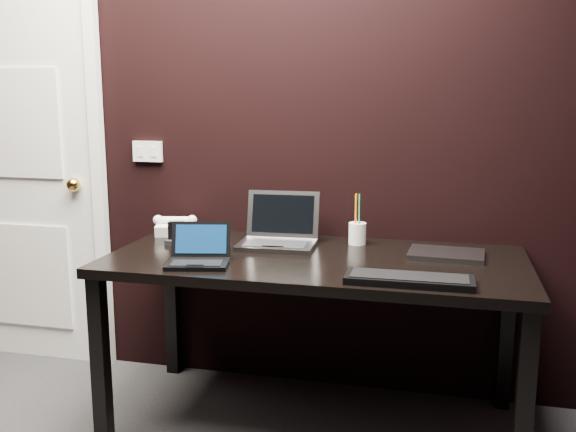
% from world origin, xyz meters
% --- Properties ---
extents(wall_back, '(4.00, 0.00, 4.00)m').
position_xyz_m(wall_back, '(0.00, 1.80, 1.30)').
color(wall_back, black).
rests_on(wall_back, ground).
extents(door, '(0.99, 0.10, 2.14)m').
position_xyz_m(door, '(-1.35, 1.78, 1.04)').
color(door, white).
rests_on(door, ground).
extents(wall_switch, '(0.15, 0.02, 0.10)m').
position_xyz_m(wall_switch, '(-0.62, 1.79, 1.12)').
color(wall_switch, silver).
rests_on(wall_switch, wall_back).
extents(desk, '(1.70, 0.80, 0.74)m').
position_xyz_m(desk, '(0.30, 1.40, 0.66)').
color(desk, black).
rests_on(desk, ground).
extents(netbook, '(0.28, 0.26, 0.15)m').
position_xyz_m(netbook, '(-0.12, 1.18, 0.77)').
color(netbook, black).
rests_on(netbook, desk).
extents(silver_laptop, '(0.34, 0.31, 0.23)m').
position_xyz_m(silver_laptop, '(0.10, 1.55, 0.78)').
color(silver_laptop, gray).
rests_on(silver_laptop, desk).
extents(ext_keyboard, '(0.45, 0.16, 0.03)m').
position_xyz_m(ext_keyboard, '(0.70, 1.11, 0.75)').
color(ext_keyboard, black).
rests_on(ext_keyboard, desk).
extents(closed_laptop, '(0.31, 0.23, 0.02)m').
position_xyz_m(closed_laptop, '(0.82, 1.53, 0.75)').
color(closed_laptop, gray).
rests_on(closed_laptop, desk).
extents(desk_phone, '(0.21, 0.19, 0.10)m').
position_xyz_m(desk_phone, '(-0.43, 1.66, 0.78)').
color(desk_phone, silver).
rests_on(desk_phone, desk).
extents(mobile_phone, '(0.06, 0.05, 0.10)m').
position_xyz_m(mobile_phone, '(-0.36, 1.47, 0.78)').
color(mobile_phone, black).
rests_on(mobile_phone, desk).
extents(pen_cup, '(0.10, 0.10, 0.23)m').
position_xyz_m(pen_cup, '(0.44, 1.67, 0.79)').
color(pen_cup, white).
rests_on(pen_cup, desk).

